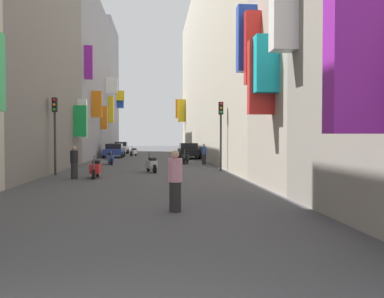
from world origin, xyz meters
TOP-DOWN VIEW (x-y plane):
  - ground_plane at (0.00, 30.00)m, footprint 140.00×140.00m
  - building_left_mid_a at (-8.00, 20.78)m, footprint 6.89×15.97m
  - building_left_mid_b at (-7.99, 38.98)m, footprint 7.30×20.45m
  - building_left_mid_c at (-7.99, 54.60)m, footprint 7.11×10.80m
  - building_right_mid_b at (8.00, 37.77)m, footprint 7.27×44.49m
  - parked_car_blue at (-3.54, 38.43)m, footprint 1.96×4.23m
  - parked_car_black at (3.87, 35.64)m, footprint 2.01×4.39m
  - parked_car_white at (-3.72, 48.68)m, footprint 1.84×3.91m
  - scooter_white at (-1.73, 41.79)m, footprint 0.75×1.78m
  - scooter_silver at (0.46, 20.22)m, footprint 0.72×1.71m
  - scooter_black at (3.01, 27.69)m, footprint 0.71×1.88m
  - scooter_blue at (-2.69, 27.48)m, footprint 0.68×1.78m
  - scooter_red at (-2.27, 17.22)m, footprint 0.45×1.91m
  - pedestrian_crossing at (-3.21, 16.73)m, footprint 0.45×0.45m
  - pedestrian_near_left at (4.33, 26.89)m, footprint 0.46×0.46m
  - pedestrian_near_right at (1.21, 7.78)m, footprint 0.52×0.52m
  - traffic_light_near_corner at (-4.62, 18.84)m, footprint 0.26×0.34m
  - traffic_light_far_corner at (4.61, 20.85)m, footprint 0.26×0.34m

SIDE VIEW (x-z plane):
  - ground_plane at x=0.00m, z-range 0.00..0.00m
  - scooter_silver at x=0.46m, z-range -0.10..1.03m
  - scooter_blue at x=-2.69m, z-range -0.10..1.03m
  - scooter_white at x=-1.73m, z-range -0.10..1.03m
  - scooter_black at x=3.01m, z-range -0.10..1.03m
  - scooter_red at x=-2.27m, z-range -0.10..1.03m
  - parked_car_blue at x=-3.54m, z-range 0.04..1.45m
  - pedestrian_near_left at x=4.33m, z-range -0.01..1.55m
  - parked_car_white at x=-3.72m, z-range 0.03..1.54m
  - parked_car_black at x=3.87m, z-range 0.03..1.54m
  - pedestrian_crossing at x=-3.21m, z-range -0.01..1.58m
  - pedestrian_near_right at x=1.21m, z-range 0.00..1.64m
  - traffic_light_near_corner at x=-4.62m, z-range 0.75..4.87m
  - traffic_light_far_corner at x=4.61m, z-range 0.76..4.91m
  - building_left_mid_a at x=-8.00m, z-range -0.01..14.91m
  - building_left_mid_b at x=-7.99m, z-range 0.00..16.34m
  - building_left_mid_c at x=-7.99m, z-range 0.00..17.84m
  - building_right_mid_b at x=8.00m, z-range 0.00..18.60m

